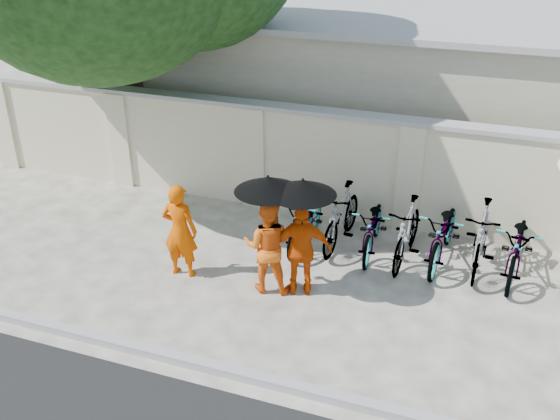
% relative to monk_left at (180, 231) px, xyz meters
% --- Properties ---
extents(ground, '(80.00, 80.00, 0.00)m').
position_rel_monk_left_xyz_m(ground, '(1.17, -0.29, -0.80)').
color(ground, beige).
extents(kerb, '(40.00, 0.16, 0.12)m').
position_rel_monk_left_xyz_m(kerb, '(1.17, -1.99, -0.74)').
color(kerb, '#9B9B9B').
rests_on(kerb, ground).
extents(compound_wall, '(20.00, 0.30, 2.00)m').
position_rel_monk_left_xyz_m(compound_wall, '(2.17, 2.91, 0.20)').
color(compound_wall, beige).
rests_on(compound_wall, ground).
extents(building_behind, '(14.00, 6.00, 3.20)m').
position_rel_monk_left_xyz_m(building_behind, '(3.17, 6.71, 0.80)').
color(building_behind, '#BBB39D').
rests_on(building_behind, ground).
extents(monk_left, '(0.60, 0.42, 1.60)m').
position_rel_monk_left_xyz_m(monk_left, '(0.00, 0.00, 0.00)').
color(monk_left, '#E15000').
rests_on(monk_left, ground).
extents(monk_center, '(0.86, 0.72, 1.56)m').
position_rel_monk_left_xyz_m(monk_center, '(1.47, 0.06, -0.02)').
color(monk_center, orange).
rests_on(monk_center, ground).
extents(parasol_center, '(1.00, 1.00, 1.09)m').
position_rel_monk_left_xyz_m(parasol_center, '(1.52, -0.02, 1.06)').
color(parasol_center, black).
rests_on(parasol_center, ground).
extents(monk_right, '(0.98, 0.64, 1.54)m').
position_rel_monk_left_xyz_m(monk_right, '(2.00, 0.13, -0.03)').
color(monk_right, '#D74606').
rests_on(monk_right, ground).
extents(parasol_right, '(0.99, 0.99, 1.09)m').
position_rel_monk_left_xyz_m(parasol_right, '(2.02, 0.05, 1.05)').
color(parasol_right, black).
rests_on(parasol_right, ground).
extents(bike_0, '(0.65, 1.83, 0.96)m').
position_rel_monk_left_xyz_m(bike_0, '(1.60, 1.62, -0.32)').
color(bike_0, '#9B9B9B').
rests_on(bike_0, ground).
extents(bike_1, '(0.66, 1.85, 1.09)m').
position_rel_monk_left_xyz_m(bike_1, '(2.19, 1.82, -0.25)').
color(bike_1, '#9B9B9B').
rests_on(bike_1, ground).
extents(bike_2, '(0.73, 1.82, 0.94)m').
position_rel_monk_left_xyz_m(bike_2, '(2.77, 1.76, -0.33)').
color(bike_2, '#9B9B9B').
rests_on(bike_2, ground).
extents(bike_3, '(0.63, 1.82, 1.07)m').
position_rel_monk_left_xyz_m(bike_3, '(3.36, 1.65, -0.26)').
color(bike_3, '#9B9B9B').
rests_on(bike_3, ground).
extents(bike_4, '(0.85, 2.02, 1.04)m').
position_rel_monk_left_xyz_m(bike_4, '(3.95, 1.83, -0.28)').
color(bike_4, '#9B9B9B').
rests_on(bike_4, ground).
extents(bike_5, '(0.61, 1.89, 1.12)m').
position_rel_monk_left_xyz_m(bike_5, '(4.54, 1.83, -0.24)').
color(bike_5, '#9B9B9B').
rests_on(bike_5, ground).
extents(bike_6, '(0.87, 2.02, 1.03)m').
position_rel_monk_left_xyz_m(bike_6, '(5.13, 1.79, -0.28)').
color(bike_6, '#9B9B9B').
rests_on(bike_6, ground).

